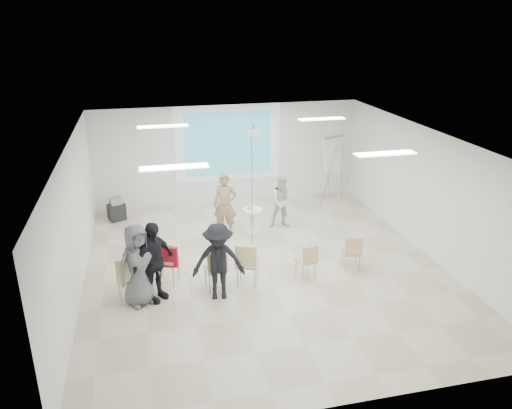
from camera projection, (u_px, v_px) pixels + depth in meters
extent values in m
cube|color=beige|center=(264.00, 269.00, 11.53)|extent=(8.00, 9.00, 0.10)
cube|color=white|center=(265.00, 137.00, 10.43)|extent=(8.00, 9.00, 0.10)
cube|color=silver|center=(228.00, 154.00, 15.12)|extent=(8.00, 0.10, 3.00)
cube|color=silver|center=(71.00, 223.00, 10.12)|extent=(0.10, 9.00, 3.00)
cube|color=silver|center=(429.00, 193.00, 11.84)|extent=(0.10, 9.00, 3.00)
cube|color=silver|center=(228.00, 143.00, 14.94)|extent=(3.20, 0.01, 2.30)
cube|color=#37A7BB|center=(228.00, 143.00, 14.92)|extent=(2.60, 0.01, 1.90)
cylinder|color=white|center=(252.00, 231.00, 13.38)|extent=(0.52, 0.52, 0.05)
cylinder|color=silver|center=(252.00, 221.00, 13.27)|extent=(0.14, 0.14, 0.60)
cylinder|color=white|center=(252.00, 210.00, 13.16)|extent=(0.71, 0.71, 0.04)
cube|color=white|center=(254.00, 209.00, 13.12)|extent=(0.20, 0.15, 0.01)
cube|color=#4090C0|center=(250.00, 208.00, 13.21)|extent=(0.18, 0.22, 0.01)
imported|color=#A08262|center=(225.00, 201.00, 12.88)|extent=(0.81, 0.67, 1.91)
imported|color=silver|center=(283.00, 199.00, 13.44)|extent=(0.83, 0.68, 1.62)
cube|color=white|center=(230.00, 186.00, 13.04)|extent=(0.08, 0.14, 0.04)
cube|color=white|center=(274.00, 186.00, 13.52)|extent=(0.05, 0.12, 0.04)
cube|color=tan|center=(128.00, 278.00, 10.03)|extent=(0.51, 0.51, 0.04)
cube|color=tan|center=(128.00, 271.00, 9.73)|extent=(0.47, 0.14, 0.45)
cylinder|color=gray|center=(121.00, 295.00, 9.89)|extent=(0.03, 0.03, 0.49)
cylinder|color=#92949A|center=(140.00, 292.00, 10.01)|extent=(0.03, 0.03, 0.49)
cylinder|color=gray|center=(119.00, 286.00, 10.23)|extent=(0.03, 0.03, 0.49)
cylinder|color=#919499|center=(138.00, 283.00, 10.34)|extent=(0.03, 0.03, 0.49)
cube|color=tan|center=(167.00, 262.00, 10.70)|extent=(0.60, 0.60, 0.04)
cube|color=tan|center=(163.00, 255.00, 10.40)|extent=(0.46, 0.26, 0.44)
cylinder|color=#96989E|center=(157.00, 276.00, 10.64)|extent=(0.03, 0.03, 0.48)
cylinder|color=gray|center=(173.00, 277.00, 10.59)|extent=(0.03, 0.03, 0.48)
cylinder|color=gray|center=(162.00, 267.00, 10.98)|extent=(0.03, 0.03, 0.48)
cylinder|color=gray|center=(179.00, 269.00, 10.93)|extent=(0.03, 0.03, 0.48)
cube|color=tan|center=(215.00, 269.00, 10.49)|extent=(0.47, 0.47, 0.04)
cube|color=tan|center=(217.00, 262.00, 10.22)|extent=(0.43, 0.14, 0.40)
cylinder|color=#919499|center=(210.00, 284.00, 10.36)|extent=(0.02, 0.02, 0.44)
cylinder|color=gray|center=(225.00, 281.00, 10.47)|extent=(0.02, 0.02, 0.44)
cylinder|color=gray|center=(205.00, 276.00, 10.66)|extent=(0.02, 0.02, 0.44)
cylinder|color=gray|center=(221.00, 273.00, 10.77)|extent=(0.02, 0.02, 0.44)
cube|color=tan|center=(247.00, 264.00, 10.62)|extent=(0.59, 0.59, 0.04)
cube|color=tan|center=(246.00, 257.00, 10.32)|extent=(0.46, 0.25, 0.44)
cylinder|color=#94979C|center=(238.00, 278.00, 10.56)|extent=(0.03, 0.03, 0.48)
cylinder|color=gray|center=(255.00, 279.00, 10.51)|extent=(0.03, 0.03, 0.48)
cylinder|color=gray|center=(241.00, 269.00, 10.90)|extent=(0.03, 0.03, 0.48)
cylinder|color=#919398|center=(257.00, 271.00, 10.85)|extent=(0.03, 0.03, 0.48)
cube|color=tan|center=(306.00, 261.00, 10.93)|extent=(0.46, 0.46, 0.04)
cube|color=tan|center=(311.00, 255.00, 10.70)|extent=(0.39, 0.16, 0.36)
cylinder|color=gray|center=(303.00, 274.00, 10.81)|extent=(0.02, 0.02, 0.40)
cylinder|color=#93959B|center=(315.00, 271.00, 10.94)|extent=(0.02, 0.02, 0.40)
cylinder|color=gray|center=(296.00, 268.00, 11.07)|extent=(0.02, 0.02, 0.40)
cylinder|color=gray|center=(308.00, 265.00, 11.19)|extent=(0.02, 0.02, 0.40)
cube|color=tan|center=(351.00, 252.00, 11.29)|extent=(0.45, 0.45, 0.04)
cube|color=tan|center=(354.00, 246.00, 11.03)|extent=(0.40, 0.15, 0.37)
cylinder|color=gray|center=(345.00, 264.00, 11.21)|extent=(0.02, 0.02, 0.41)
cylinder|color=gray|center=(359.00, 264.00, 11.23)|extent=(0.02, 0.02, 0.41)
cylinder|color=gray|center=(342.00, 258.00, 11.51)|extent=(0.02, 0.02, 0.41)
cylinder|color=#979A9F|center=(356.00, 257.00, 11.52)|extent=(0.02, 0.02, 0.41)
cube|color=#A91426|center=(167.00, 257.00, 10.41)|extent=(0.46, 0.27, 0.44)
imported|color=black|center=(215.00, 267.00, 10.49)|extent=(0.36, 0.28, 0.03)
imported|color=black|center=(153.00, 257.00, 9.86)|extent=(1.30, 1.25, 1.94)
imported|color=black|center=(218.00, 257.00, 9.96)|extent=(1.28, 0.81, 1.85)
imported|color=slate|center=(138.00, 261.00, 9.75)|extent=(1.10, 0.96, 1.90)
cylinder|color=gray|center=(329.00, 175.00, 14.83)|extent=(0.43, 0.09, 1.93)
cylinder|color=gray|center=(342.00, 172.00, 15.13)|extent=(0.27, 0.36, 1.93)
cylinder|color=gray|center=(327.00, 171.00, 15.24)|extent=(0.19, 0.41, 1.93)
cube|color=silver|center=(333.00, 153.00, 14.87)|extent=(0.79, 0.50, 1.08)
cube|color=gray|center=(333.00, 137.00, 14.72)|extent=(0.75, 0.37, 0.07)
cube|color=black|center=(117.00, 212.00, 14.08)|extent=(0.54, 0.50, 0.44)
cube|color=gray|center=(116.00, 201.00, 13.97)|extent=(0.39, 0.36, 0.20)
cylinder|color=black|center=(113.00, 222.00, 13.96)|extent=(0.07, 0.07, 0.05)
cylinder|color=black|center=(125.00, 219.00, 14.16)|extent=(0.07, 0.07, 0.05)
cylinder|color=black|center=(110.00, 219.00, 14.17)|extent=(0.07, 0.07, 0.05)
cylinder|color=black|center=(122.00, 216.00, 14.36)|extent=(0.07, 0.07, 0.05)
cube|color=white|center=(253.00, 133.00, 11.90)|extent=(0.30, 0.25, 0.10)
cylinder|color=gray|center=(253.00, 128.00, 11.86)|extent=(0.04, 0.04, 0.14)
cylinder|color=black|center=(252.00, 191.00, 12.32)|extent=(0.01, 0.01, 2.77)
cylinder|color=white|center=(256.00, 191.00, 12.32)|extent=(0.01, 0.01, 2.77)
cube|color=white|center=(163.00, 126.00, 11.85)|extent=(1.20, 0.30, 0.02)
cube|color=white|center=(322.00, 119.00, 12.70)|extent=(1.20, 0.30, 0.02)
cube|color=white|center=(174.00, 167.00, 8.67)|extent=(1.20, 0.30, 0.02)
cube|color=white|center=(385.00, 154.00, 9.52)|extent=(1.20, 0.30, 0.02)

